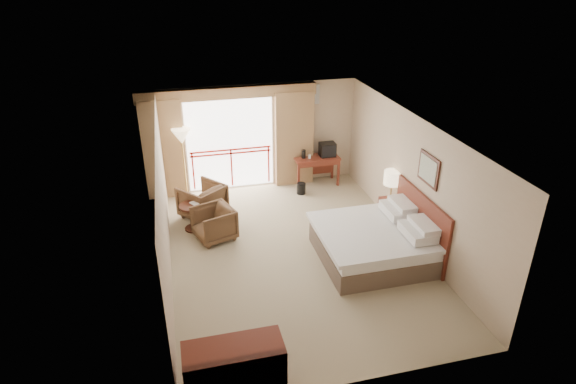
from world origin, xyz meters
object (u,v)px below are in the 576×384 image
object	(u,v)px
bed	(375,242)
floor_lamp	(182,139)
tv	(327,150)
dresser	(235,373)
wastebasket	(301,188)
desk	(316,162)
armchair_far	(204,216)
side_table	(192,213)
armchair_near	(215,238)
table_lamp	(392,178)
nightstand	(390,212)

from	to	relation	value
bed	floor_lamp	xyz separation A→B (m)	(-3.50, 3.71, 1.19)
tv	dresser	world-z (taller)	tv
wastebasket	dresser	size ratio (longest dim) A/B	0.21
bed	desk	distance (m)	3.77
armchair_far	side_table	xyz separation A→B (m)	(-0.26, -0.54, 0.42)
armchair_near	dresser	bearing A→B (deg)	-21.15
desk	armchair_near	xyz separation A→B (m)	(-2.95, -2.21, -0.60)
bed	desk	world-z (taller)	bed
floor_lamp	dresser	world-z (taller)	floor_lamp
desk	floor_lamp	distance (m)	3.54
desk	armchair_far	size ratio (longest dim) A/B	1.32
desk	armchair_far	xyz separation A→B (m)	(-3.10, -1.17, -0.60)
bed	desk	size ratio (longest dim) A/B	1.79
desk	armchair_far	distance (m)	3.37
table_lamp	tv	bearing A→B (deg)	106.19
nightstand	table_lamp	bearing A→B (deg)	91.78
desk	tv	size ratio (longest dim) A/B	2.94
table_lamp	side_table	distance (m)	4.48
nightstand	tv	distance (m)	2.65
floor_lamp	armchair_near	bearing A→B (deg)	-78.03
nightstand	armchair_near	xyz separation A→B (m)	(-3.95, 0.31, -0.29)
armchair_near	bed	bearing A→B (deg)	44.21
wastebasket	tv	bearing A→B (deg)	29.69
armchair_near	side_table	xyz separation A→B (m)	(-0.41, 0.51, 0.42)
side_table	dresser	xyz separation A→B (m)	(0.24, -4.79, 0.03)
desk	armchair_near	distance (m)	3.73
armchair_far	dresser	xyz separation A→B (m)	(-0.02, -5.33, 0.45)
armchair_far	bed	bearing A→B (deg)	102.52
table_lamp	side_table	world-z (taller)	table_lamp
wastebasket	armchair_near	size ratio (longest dim) A/B	0.36
nightstand	side_table	size ratio (longest dim) A/B	0.97
bed	table_lamp	bearing A→B (deg)	54.87
tv	wastebasket	bearing A→B (deg)	-171.79
desk	side_table	xyz separation A→B (m)	(-3.36, -1.71, -0.19)
tv	wastebasket	world-z (taller)	tv
side_table	wastebasket	bearing A→B (deg)	22.50
bed	dresser	bearing A→B (deg)	-139.66
side_table	dresser	bearing A→B (deg)	-87.14
bed	tv	world-z (taller)	tv
floor_lamp	dresser	bearing A→B (deg)	-87.48
wastebasket	armchair_near	xyz separation A→B (m)	(-2.40, -1.67, -0.14)
tv	side_table	world-z (taller)	tv
desk	armchair_near	size ratio (longest dim) A/B	1.48
bed	wastebasket	bearing A→B (deg)	101.18
tv	side_table	size ratio (longest dim) A/B	0.67
nightstand	armchair_near	size ratio (longest dim) A/B	0.73
table_lamp	floor_lamp	bearing A→B (deg)	151.20
armchair_far	armchair_near	size ratio (longest dim) A/B	1.12
tv	armchair_near	size ratio (longest dim) A/B	0.50
armchair_far	dresser	distance (m)	5.34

